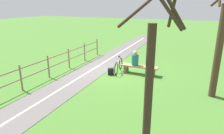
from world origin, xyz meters
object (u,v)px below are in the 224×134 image
object	(u,v)px
tree_by_path	(150,82)
tree_far_left	(221,43)
person_seated	(135,59)
backpack	(111,72)
bicycle	(119,65)
bench	(139,68)

from	to	relation	value
tree_by_path	tree_far_left	size ratio (longest dim) A/B	0.91
person_seated	backpack	distance (m)	1.48
bicycle	tree_by_path	xyz separation A→B (m)	(-3.20, 6.08, 1.69)
tree_far_left	person_seated	bearing A→B (deg)	-21.15
backpack	tree_by_path	distance (m)	6.66
backpack	tree_by_path	bearing A→B (deg)	121.98
bench	tree_by_path	size ratio (longest dim) A/B	0.47
bicycle	tree_far_left	distance (m)	5.37
person_seated	backpack	size ratio (longest dim) A/B	2.11
bench	bicycle	bearing A→B (deg)	4.41
bench	tree_far_left	world-z (taller)	tree_far_left
backpack	tree_far_left	size ratio (longest dim) A/B	0.08
bench	tree_far_left	xyz separation A→B (m)	(-3.63, 1.50, 1.91)
bench	tree_by_path	bearing A→B (deg)	108.58
bench	person_seated	xyz separation A→B (m)	(0.26, -0.00, 0.48)
person_seated	tree_far_left	xyz separation A→B (m)	(-3.89, 1.51, 1.43)
person_seated	bicycle	bearing A→B (deg)	5.64
bench	person_seated	distance (m)	0.55
bicycle	tree_far_left	size ratio (longest dim) A/B	0.36
person_seated	backpack	world-z (taller)	person_seated
person_seated	bench	bearing A→B (deg)	-180.00
tree_by_path	bicycle	bearing A→B (deg)	-62.22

